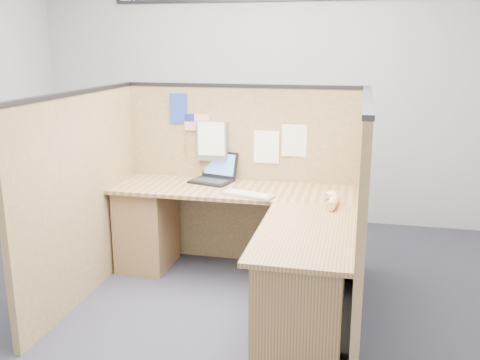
% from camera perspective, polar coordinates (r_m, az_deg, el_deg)
% --- Properties ---
extents(floor, '(5.00, 5.00, 0.00)m').
position_cam_1_polar(floor, '(3.92, -3.11, -13.83)').
color(floor, '#222230').
rests_on(floor, ground).
extents(wall_back, '(5.00, 0.00, 5.00)m').
position_cam_1_polar(wall_back, '(5.67, 3.03, 9.78)').
color(wall_back, '#A2A5A8').
rests_on(wall_back, floor).
extents(cubicle_partitions, '(2.06, 1.83, 1.53)m').
position_cam_1_polar(cubicle_partitions, '(4.01, -1.59, -1.27)').
color(cubicle_partitions, brown).
rests_on(cubicle_partitions, floor).
extents(l_desk, '(1.95, 1.75, 0.73)m').
position_cam_1_polar(l_desk, '(3.96, 0.53, -7.20)').
color(l_desk, brown).
rests_on(l_desk, floor).
extents(laptop, '(0.37, 0.38, 0.23)m').
position_cam_1_polar(laptop, '(4.49, -2.88, 0.65)').
color(laptop, black).
rests_on(laptop, l_desk).
extents(keyboard, '(0.42, 0.24, 0.03)m').
position_cam_1_polar(keyboard, '(4.03, 0.84, -1.58)').
color(keyboard, gray).
rests_on(keyboard, l_desk).
extents(mouse, '(0.10, 0.06, 0.04)m').
position_cam_1_polar(mouse, '(4.00, 9.83, -1.79)').
color(mouse, silver).
rests_on(mouse, l_desk).
extents(hand_forearm, '(0.10, 0.36, 0.08)m').
position_cam_1_polar(hand_forearm, '(3.87, 9.87, -2.11)').
color(hand_forearm, tan).
rests_on(hand_forearm, l_desk).
extents(blue_poster, '(0.19, 0.03, 0.26)m').
position_cam_1_polar(blue_poster, '(4.57, -6.32, 7.59)').
color(blue_poster, navy).
rests_on(blue_poster, cubicle_partitions).
extents(american_flag, '(0.22, 0.01, 0.38)m').
position_cam_1_polar(american_flag, '(4.54, -4.94, 5.98)').
color(american_flag, olive).
rests_on(american_flag, cubicle_partitions).
extents(file_holder, '(0.26, 0.05, 0.33)m').
position_cam_1_polar(file_holder, '(4.50, -3.00, 4.21)').
color(file_holder, slate).
rests_on(file_holder, cubicle_partitions).
extents(paper_left, '(0.21, 0.02, 0.26)m').
position_cam_1_polar(paper_left, '(4.38, 5.82, 4.21)').
color(paper_left, white).
rests_on(paper_left, cubicle_partitions).
extents(paper_right, '(0.21, 0.01, 0.27)m').
position_cam_1_polar(paper_right, '(4.43, 2.84, 3.54)').
color(paper_right, white).
rests_on(paper_right, cubicle_partitions).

